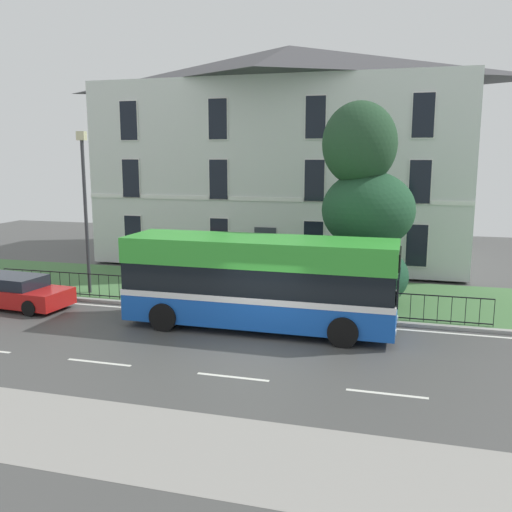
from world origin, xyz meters
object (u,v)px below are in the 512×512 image
Objects in this scene: single_decker_bus at (259,281)px; parked_hatchback_00 at (15,292)px; evergreen_tree at (362,220)px; georgian_townhouse at (288,152)px; street_lamp_post at (85,202)px.

parked_hatchback_00 is (-9.86, 0.06, -1.02)m from single_decker_bus.
georgian_townhouse is at bearing 116.68° from evergreen_tree.
evergreen_tree is (5.08, -10.10, -2.63)m from georgian_townhouse.
georgian_townhouse reaches higher than street_lamp_post.
single_decker_bus is 1.38× the size of street_lamp_post.
evergreen_tree is 11.21m from street_lamp_post.
street_lamp_post is (-11.12, -1.34, 0.57)m from evergreen_tree.
parked_hatchback_00 is at bearing 180.00° from single_decker_bus.
street_lamp_post is at bearing -173.15° from evergreen_tree.
single_decker_bus is at bearing -128.48° from evergreen_tree.
evergreen_tree is 13.71m from parked_hatchback_00.
street_lamp_post is (-6.04, -11.44, -2.06)m from georgian_townhouse.
parked_hatchback_00 is 0.67× the size of street_lamp_post.
georgian_townhouse is 2.14× the size of single_decker_bus.
single_decker_bus is at bearing -81.65° from georgian_townhouse.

